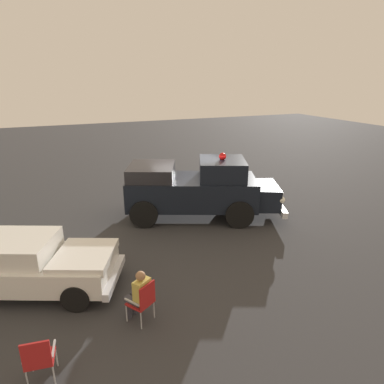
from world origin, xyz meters
TOP-DOWN VIEW (x-y plane):
  - ground_plane at (0.00, 0.00)m, footprint 60.00×60.00m
  - vintage_fire_truck at (0.66, 0.16)m, footprint 4.36×6.32m
  - classic_hot_rod at (3.48, -5.75)m, footprint 3.43×4.74m
  - lawn_chair_near_truck at (5.82, -3.40)m, footprint 0.68×0.68m
  - lawn_chair_spare at (6.71, -5.54)m, footprint 0.56×0.57m
  - spectator_seated at (5.71, -3.47)m, footprint 0.65×0.61m
  - traffic_cone at (-3.69, 0.28)m, footprint 0.40×0.40m

SIDE VIEW (x-z plane):
  - ground_plane at x=0.00m, z-range 0.00..0.00m
  - traffic_cone at x=-3.69m, z-range -0.01..0.63m
  - lawn_chair_near_truck at x=5.82m, z-range 0.08..1.10m
  - lawn_chair_spare at x=6.71m, z-range 0.08..1.10m
  - spectator_seated at x=5.71m, z-range 0.05..1.34m
  - classic_hot_rod at x=3.48m, z-range 0.02..1.48m
  - vintage_fire_truck at x=0.66m, z-range -0.10..2.49m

